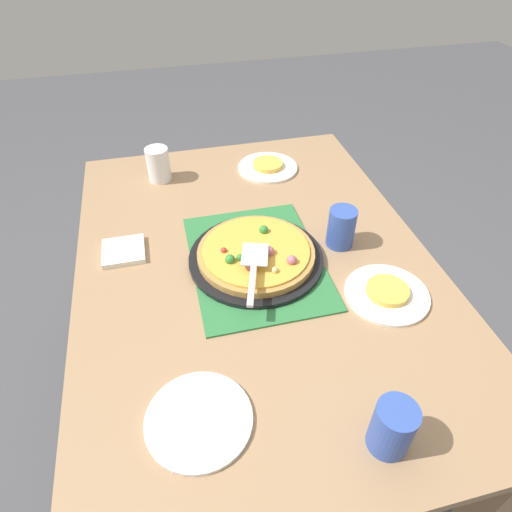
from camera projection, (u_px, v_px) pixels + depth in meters
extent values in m
plane|color=#4C4C51|center=(256.00, 400.00, 1.75)|extent=(8.00, 8.00, 0.00)
cube|color=#9E7A56|center=(256.00, 265.00, 1.26)|extent=(1.40, 1.00, 0.03)
cube|color=#9E7A56|center=(482.00, 511.00, 1.12)|extent=(0.07, 0.07, 0.72)
cube|color=#9E7A56|center=(315.00, 218.00, 2.05)|extent=(0.07, 0.07, 0.72)
cube|color=#9E7A56|center=(123.00, 247.00, 1.90)|extent=(0.07, 0.07, 0.72)
cube|color=#2D753D|center=(256.00, 260.00, 1.25)|extent=(0.48, 0.36, 0.01)
cylinder|color=black|center=(256.00, 258.00, 1.24)|extent=(0.38, 0.38, 0.01)
cylinder|color=#B78442|center=(256.00, 253.00, 1.23)|extent=(0.33, 0.33, 0.02)
cylinder|color=gold|center=(256.00, 250.00, 1.22)|extent=(0.30, 0.30, 0.01)
sphere|color=#338433|center=(240.00, 258.00, 1.18)|extent=(0.02, 0.02, 0.02)
sphere|color=#B76675|center=(292.00, 260.00, 1.17)|extent=(0.03, 0.03, 0.03)
sphere|color=red|center=(224.00, 250.00, 1.21)|extent=(0.02, 0.02, 0.02)
sphere|color=#B76675|center=(250.00, 266.00, 1.16)|extent=(0.03, 0.03, 0.03)
sphere|color=#E5CC7F|center=(275.00, 270.00, 1.15)|extent=(0.02, 0.02, 0.02)
sphere|color=#E5CC7F|center=(251.00, 265.00, 1.16)|extent=(0.03, 0.03, 0.03)
sphere|color=#338433|center=(264.00, 230.00, 1.27)|extent=(0.03, 0.03, 0.03)
sphere|color=#B76675|center=(269.00, 251.00, 1.20)|extent=(0.03, 0.03, 0.03)
sphere|color=#338433|center=(230.00, 259.00, 1.18)|extent=(0.03, 0.03, 0.03)
cylinder|color=white|center=(268.00, 168.00, 1.63)|extent=(0.22, 0.22, 0.01)
cylinder|color=white|center=(387.00, 294.00, 1.15)|extent=(0.22, 0.22, 0.01)
cylinder|color=white|center=(199.00, 420.00, 0.88)|extent=(0.22, 0.22, 0.01)
cylinder|color=#EAB747|center=(268.00, 164.00, 1.62)|extent=(0.11, 0.11, 0.02)
cylinder|color=#EAB747|center=(388.00, 291.00, 1.14)|extent=(0.11, 0.11, 0.02)
cylinder|color=#3351AD|center=(392.00, 428.00, 0.81)|extent=(0.08, 0.08, 0.12)
cylinder|color=white|center=(158.00, 164.00, 1.54)|extent=(0.08, 0.08, 0.12)
cylinder|color=#3351AD|center=(341.00, 228.00, 1.27)|extent=(0.08, 0.08, 0.12)
cube|color=silver|center=(255.00, 254.00, 1.16)|extent=(0.11, 0.09, 0.00)
cube|color=#B2B2B7|center=(252.00, 285.00, 1.08)|extent=(0.14, 0.06, 0.01)
cube|color=white|center=(124.00, 251.00, 1.27)|extent=(0.12, 0.12, 0.02)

